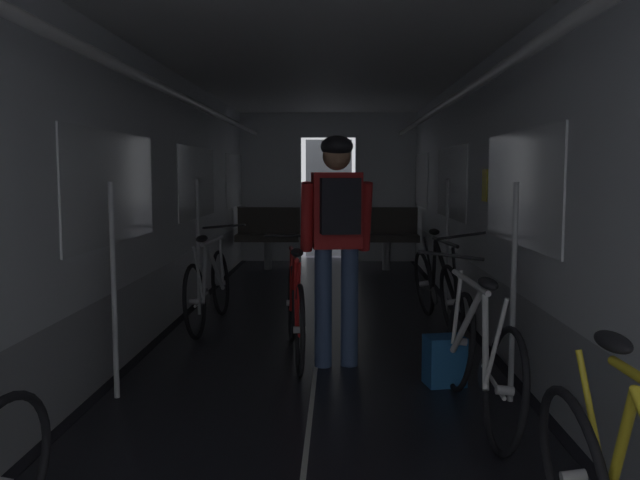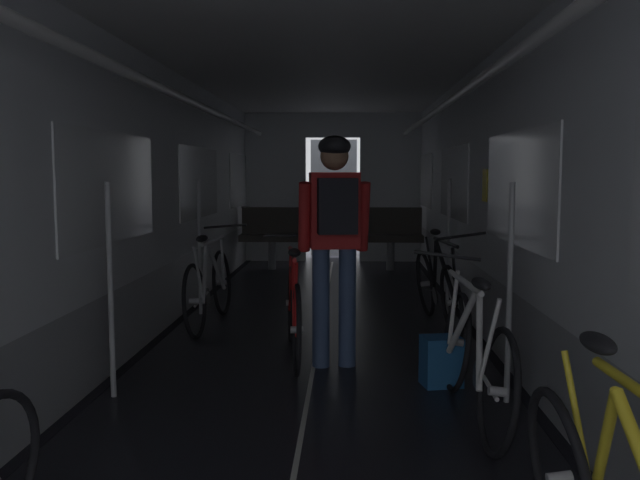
{
  "view_description": "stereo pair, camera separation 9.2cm",
  "coord_description": "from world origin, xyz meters",
  "px_view_note": "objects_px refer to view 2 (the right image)",
  "views": [
    {
      "loc": [
        0.16,
        -2.1,
        1.45
      ],
      "look_at": [
        0.0,
        4.0,
        0.85
      ],
      "focal_mm": 37.65,
      "sensor_mm": 36.0,
      "label": 1
    },
    {
      "loc": [
        0.26,
        -2.1,
        1.45
      ],
      "look_at": [
        0.0,
        4.0,
        0.85
      ],
      "focal_mm": 37.65,
      "sensor_mm": 36.0,
      "label": 2
    }
  ],
  "objects_px": {
    "bicycle_black": "(438,287)",
    "bicycle_white": "(474,356)",
    "backpack_on_floor": "(441,361)",
    "bench_seat_far_right": "(390,232)",
    "bicycle_silver": "(209,286)",
    "bench_seat_far_left": "(272,232)",
    "bicycle_red_in_aisle": "(294,309)",
    "person_cyclist_aisle": "(335,225)"
  },
  "relations": [
    {
      "from": "bench_seat_far_left",
      "to": "person_cyclist_aisle",
      "type": "relative_size",
      "value": 0.57
    },
    {
      "from": "bench_seat_far_right",
      "to": "backpack_on_floor",
      "type": "xyz_separation_m",
      "value": [
        0.0,
        -5.65,
        -0.4
      ]
    },
    {
      "from": "person_cyclist_aisle",
      "to": "bench_seat_far_left",
      "type": "bearing_deg",
      "value": 101.45
    },
    {
      "from": "bicycle_white",
      "to": "bicycle_silver",
      "type": "relative_size",
      "value": 1.0
    },
    {
      "from": "bicycle_white",
      "to": "bicycle_silver",
      "type": "distance_m",
      "value": 3.14
    },
    {
      "from": "bicycle_black",
      "to": "person_cyclist_aisle",
      "type": "bearing_deg",
      "value": -124.7
    },
    {
      "from": "bench_seat_far_left",
      "to": "bicycle_red_in_aisle",
      "type": "relative_size",
      "value": 0.58
    },
    {
      "from": "bicycle_white",
      "to": "bicycle_red_in_aisle",
      "type": "distance_m",
      "value": 1.76
    },
    {
      "from": "bench_seat_far_left",
      "to": "bicycle_white",
      "type": "relative_size",
      "value": 0.58
    },
    {
      "from": "bench_seat_far_left",
      "to": "bicycle_red_in_aisle",
      "type": "bearing_deg",
      "value": -81.63
    },
    {
      "from": "bicycle_white",
      "to": "person_cyclist_aisle",
      "type": "height_order",
      "value": "person_cyclist_aisle"
    },
    {
      "from": "backpack_on_floor",
      "to": "person_cyclist_aisle",
      "type": "bearing_deg",
      "value": 150.72
    },
    {
      "from": "bench_seat_far_left",
      "to": "backpack_on_floor",
      "type": "bearing_deg",
      "value": -72.3
    },
    {
      "from": "bicycle_white",
      "to": "bicycle_silver",
      "type": "height_order",
      "value": "bicycle_white"
    },
    {
      "from": "bicycle_black",
      "to": "backpack_on_floor",
      "type": "relative_size",
      "value": 4.98
    },
    {
      "from": "bicycle_black",
      "to": "bicycle_white",
      "type": "bearing_deg",
      "value": -92.59
    },
    {
      "from": "bench_seat_far_right",
      "to": "bicycle_silver",
      "type": "bearing_deg",
      "value": -116.63
    },
    {
      "from": "bicycle_black",
      "to": "bicycle_silver",
      "type": "height_order",
      "value": "bicycle_black"
    },
    {
      "from": "bench_seat_far_left",
      "to": "bicycle_black",
      "type": "relative_size",
      "value": 0.58
    },
    {
      "from": "bench_seat_far_right",
      "to": "bicycle_white",
      "type": "xyz_separation_m",
      "value": [
        0.1,
        -6.28,
        -0.19
      ]
    },
    {
      "from": "bicycle_red_in_aisle",
      "to": "bench_seat_far_left",
      "type": "bearing_deg",
      "value": 98.37
    },
    {
      "from": "bicycle_black",
      "to": "person_cyclist_aisle",
      "type": "xyz_separation_m",
      "value": [
        -0.95,
        -1.37,
        0.69
      ]
    },
    {
      "from": "bench_seat_far_right",
      "to": "bicycle_black",
      "type": "xyz_separation_m",
      "value": [
        0.21,
        -3.86,
        -0.19
      ]
    },
    {
      "from": "bicycle_silver",
      "to": "bicycle_red_in_aisle",
      "type": "bearing_deg",
      "value": -49.85
    },
    {
      "from": "bicycle_black",
      "to": "bicycle_silver",
      "type": "xyz_separation_m",
      "value": [
        -2.17,
        -0.05,
        0.0
      ]
    },
    {
      "from": "bench_seat_far_left",
      "to": "bench_seat_far_right",
      "type": "xyz_separation_m",
      "value": [
        1.8,
        0.0,
        0.0
      ]
    },
    {
      "from": "person_cyclist_aisle",
      "to": "backpack_on_floor",
      "type": "relative_size",
      "value": 5.09
    },
    {
      "from": "bicycle_silver",
      "to": "person_cyclist_aisle",
      "type": "bearing_deg",
      "value": -47.27
    },
    {
      "from": "bench_seat_far_left",
      "to": "backpack_on_floor",
      "type": "relative_size",
      "value": 2.89
    },
    {
      "from": "bicycle_silver",
      "to": "backpack_on_floor",
      "type": "bearing_deg",
      "value": -41.51
    },
    {
      "from": "bicycle_white",
      "to": "backpack_on_floor",
      "type": "xyz_separation_m",
      "value": [
        -0.1,
        0.63,
        -0.21
      ]
    },
    {
      "from": "bicycle_white",
      "to": "bicycle_black",
      "type": "bearing_deg",
      "value": 87.41
    },
    {
      "from": "bench_seat_far_right",
      "to": "bicycle_black",
      "type": "distance_m",
      "value": 3.87
    },
    {
      "from": "bicycle_white",
      "to": "bench_seat_far_right",
      "type": "bearing_deg",
      "value": 90.93
    },
    {
      "from": "bench_seat_far_right",
      "to": "bicycle_silver",
      "type": "relative_size",
      "value": 0.58
    },
    {
      "from": "backpack_on_floor",
      "to": "bicycle_white",
      "type": "bearing_deg",
      "value": -81.01
    },
    {
      "from": "bicycle_white",
      "to": "bicycle_black",
      "type": "xyz_separation_m",
      "value": [
        0.11,
        2.42,
        -0.0
      ]
    },
    {
      "from": "backpack_on_floor",
      "to": "bench_seat_far_right",
      "type": "bearing_deg",
      "value": 90.03
    },
    {
      "from": "bicycle_silver",
      "to": "person_cyclist_aisle",
      "type": "distance_m",
      "value": 1.93
    },
    {
      "from": "bicycle_white",
      "to": "person_cyclist_aisle",
      "type": "distance_m",
      "value": 1.51
    },
    {
      "from": "bicycle_white",
      "to": "bicycle_black",
      "type": "relative_size",
      "value": 1.0
    },
    {
      "from": "bench_seat_far_right",
      "to": "person_cyclist_aisle",
      "type": "relative_size",
      "value": 0.57
    }
  ]
}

